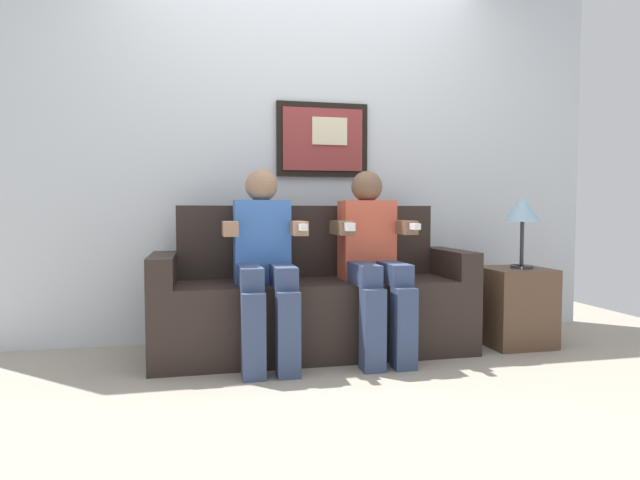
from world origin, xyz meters
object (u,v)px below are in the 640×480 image
(side_table_right, at_px, (514,306))
(table_lamp, at_px, (523,212))
(person_on_left, at_px, (264,257))
(spare_remote_on_table, at_px, (518,267))
(couch, at_px, (314,302))
(person_on_right, at_px, (373,255))

(side_table_right, bearing_deg, table_lamp, -49.47)
(person_on_left, xyz_separation_m, table_lamp, (1.65, 0.03, 0.25))
(table_lamp, xyz_separation_m, spare_remote_on_table, (-0.02, 0.00, -0.35))
(couch, relative_size, person_on_right, 1.72)
(couch, height_order, person_on_right, person_on_right)
(person_on_left, bearing_deg, side_table_right, 2.15)
(couch, bearing_deg, table_lamp, -5.82)
(couch, distance_m, spare_remote_on_table, 1.33)
(couch, relative_size, spare_remote_on_table, 14.70)
(side_table_right, distance_m, spare_remote_on_table, 0.26)
(table_lamp, bearing_deg, spare_remote_on_table, 170.89)
(couch, relative_size, table_lamp, 4.15)
(person_on_right, bearing_deg, side_table_right, 3.58)
(side_table_right, distance_m, table_lamp, 0.61)
(couch, bearing_deg, spare_remote_on_table, -5.76)
(side_table_right, bearing_deg, couch, 175.36)
(person_on_right, distance_m, side_table_right, 1.05)
(person_on_left, xyz_separation_m, side_table_right, (1.63, 0.06, -0.36))
(table_lamp, bearing_deg, side_table_right, 130.53)
(person_on_right, height_order, spare_remote_on_table, person_on_right)
(person_on_left, height_order, side_table_right, person_on_left)
(person_on_right, relative_size, table_lamp, 2.41)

